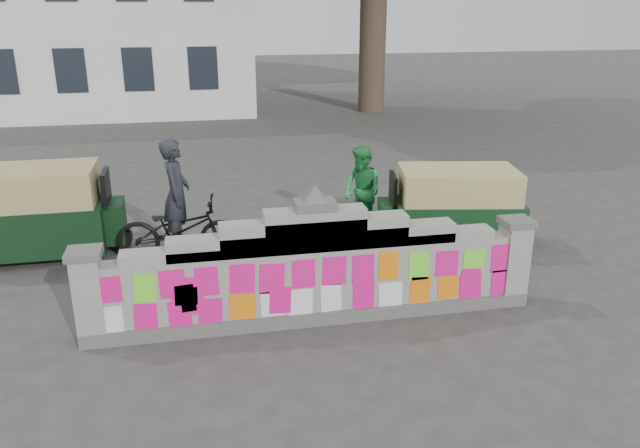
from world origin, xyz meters
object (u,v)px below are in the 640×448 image
(cyclist_rider, at_px, (177,208))
(cyclist_bike, at_px, (179,229))
(rickshaw_left, at_px, (35,211))
(pedestrian, at_px, (362,191))
(rickshaw_right, at_px, (453,207))

(cyclist_rider, bearing_deg, cyclist_bike, 0.00)
(cyclist_rider, distance_m, rickshaw_left, 2.56)
(pedestrian, bearing_deg, rickshaw_right, 28.93)
(cyclist_rider, relative_size, pedestrian, 1.10)
(rickshaw_left, bearing_deg, cyclist_rider, -15.78)
(cyclist_bike, xyz_separation_m, pedestrian, (3.49, 0.63, 0.31))
(cyclist_rider, relative_size, rickshaw_right, 0.70)
(cyclist_bike, height_order, pedestrian, pedestrian)
(cyclist_bike, bearing_deg, rickshaw_right, -86.33)
(rickshaw_right, bearing_deg, cyclist_bike, 7.29)
(cyclist_bike, distance_m, rickshaw_left, 2.57)
(cyclist_rider, distance_m, pedestrian, 3.54)
(pedestrian, xyz_separation_m, rickshaw_left, (-5.95, 0.05, -0.03))
(pedestrian, height_order, rickshaw_right, pedestrian)
(cyclist_bike, distance_m, cyclist_rider, 0.39)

